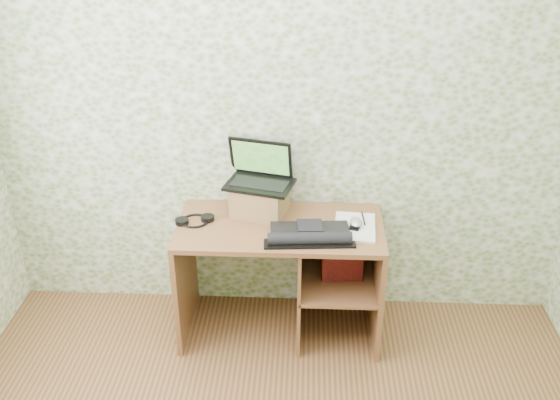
# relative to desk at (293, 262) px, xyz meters

# --- Properties ---
(wall_back) EXTENTS (3.50, 0.00, 3.50)m
(wall_back) POSITION_rel_desk_xyz_m (-0.08, 0.28, 0.82)
(wall_back) COLOR white
(wall_back) RESTS_ON ground
(desk) EXTENTS (1.20, 0.60, 0.75)m
(desk) POSITION_rel_desk_xyz_m (0.00, 0.00, 0.00)
(desk) COLOR brown
(desk) RESTS_ON floor
(riser) EXTENTS (0.36, 0.32, 0.18)m
(riser) POSITION_rel_desk_xyz_m (-0.21, 0.12, 0.36)
(riser) COLOR olive
(riser) RESTS_ON desk
(laptop) EXTENTS (0.44, 0.36, 0.26)m
(laptop) POSITION_rel_desk_xyz_m (-0.21, 0.16, 0.51)
(laptop) COLOR black
(laptop) RESTS_ON riser
(keyboard) EXTENTS (0.51, 0.29, 0.07)m
(keyboard) POSITION_rel_desk_xyz_m (0.09, -0.16, 0.29)
(keyboard) COLOR black
(keyboard) RESTS_ON desk
(headphones) EXTENTS (0.22, 0.21, 0.03)m
(headphones) POSITION_rel_desk_xyz_m (-0.58, -0.01, 0.28)
(headphones) COLOR black
(headphones) RESTS_ON desk
(notepad) EXTENTS (0.25, 0.35, 0.02)m
(notepad) POSITION_rel_desk_xyz_m (0.36, -0.04, 0.28)
(notepad) COLOR silver
(notepad) RESTS_ON desk
(mouse) EXTENTS (0.10, 0.12, 0.04)m
(mouse) POSITION_rel_desk_xyz_m (0.36, -0.05, 0.30)
(mouse) COLOR silver
(mouse) RESTS_ON notepad
(pen) EXTENTS (0.02, 0.15, 0.01)m
(pen) POSITION_rel_desk_xyz_m (0.41, 0.04, 0.29)
(pen) COLOR black
(pen) RESTS_ON notepad
(red_box) EXTENTS (0.25, 0.10, 0.29)m
(red_box) POSITION_rel_desk_xyz_m (0.29, -0.03, 0.06)
(red_box) COLOR maroon
(red_box) RESTS_ON desk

